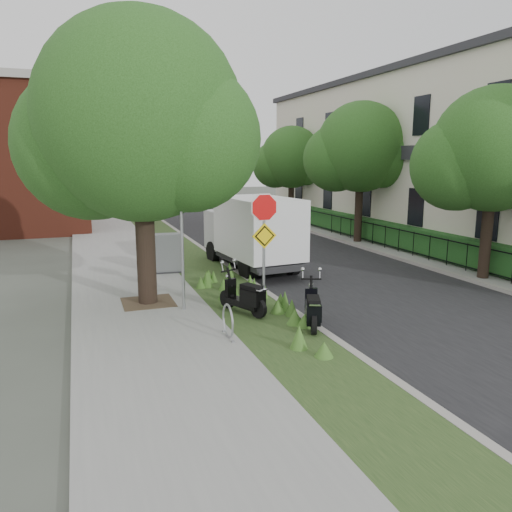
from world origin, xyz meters
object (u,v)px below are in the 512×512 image
Objects in this scene: sign_assembly at (264,229)px; scooter_near at (247,300)px; box_truck at (253,230)px; scooter_far at (313,313)px; utility_cabinet at (168,254)px.

sign_assembly is 1.87m from scooter_near.
box_truck is at bearing 69.10° from scooter_near.
sign_assembly is 2.35m from scooter_far.
scooter_near is 1.88m from scooter_far.
sign_assembly reaches higher than utility_cabinet.
scooter_near is at bearing -79.51° from utility_cabinet.
utility_cabinet reaches higher than scooter_far.
utility_cabinet reaches higher than scooter_near.
scooter_far is at bearing -54.60° from scooter_near.
sign_assembly is 2.39× the size of utility_cabinet.
sign_assembly is 5.96m from box_truck.
scooter_near is at bearing 125.40° from scooter_far.
scooter_far is 7.07m from box_truck.
scooter_far is at bearing -97.97° from box_truck.
box_truck reaches higher than utility_cabinet.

